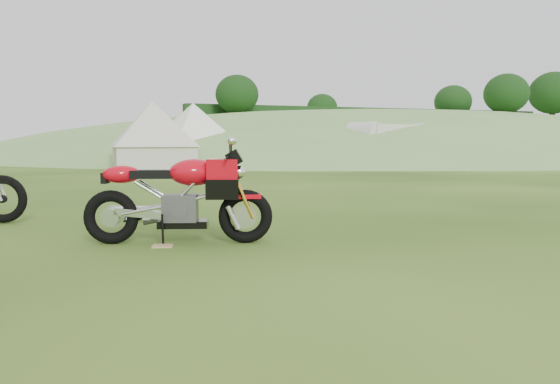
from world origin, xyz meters
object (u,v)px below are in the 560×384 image
object	(u,v)px
caravan	(386,144)
plywood_board	(163,246)
sport_motorcycle	(178,190)
tent_mid	(193,136)
tent_left	(153,137)

from	to	relation	value
caravan	plywood_board	bearing A→B (deg)	-145.70
plywood_board	caravan	bearing A→B (deg)	53.34
sport_motorcycle	plywood_board	bearing A→B (deg)	-126.87
caravan	tent_mid	bearing A→B (deg)	142.43
sport_motorcycle	tent_mid	size ratio (longest dim) A/B	0.61
sport_motorcycle	tent_left	world-z (taller)	tent_left
plywood_board	tent_mid	xyz separation A→B (m)	(4.52, 22.11, 1.46)
tent_mid	caravan	xyz separation A→B (m)	(9.56, -3.20, -0.41)
tent_mid	plywood_board	bearing A→B (deg)	-116.81
tent_mid	caravan	bearing A→B (deg)	-33.79
plywood_board	sport_motorcycle	bearing A→B (deg)	36.16
tent_left	caravan	bearing A→B (deg)	4.77
plywood_board	caravan	distance (m)	23.60
sport_motorcycle	plywood_board	size ratio (longest dim) A/B	9.25
sport_motorcycle	plywood_board	world-z (taller)	sport_motorcycle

